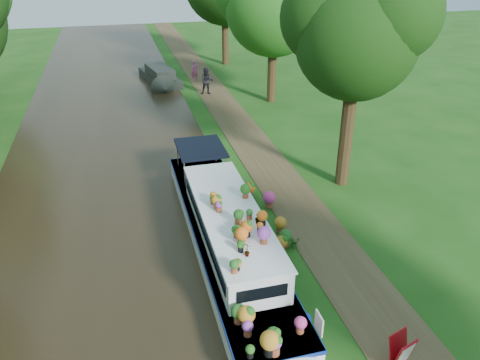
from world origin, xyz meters
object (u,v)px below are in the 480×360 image
(second_boat, at_px, (160,77))
(pedestrian_pink, at_px, (195,71))
(plant_boat, at_px, (231,237))
(pedestrian_dark, at_px, (207,81))
(sandwich_board, at_px, (401,354))

(second_boat, relative_size, pedestrian_pink, 4.35)
(plant_boat, bearing_deg, pedestrian_dark, 81.06)
(sandwich_board, height_order, pedestrian_dark, pedestrian_dark)
(sandwich_board, bearing_deg, pedestrian_dark, 72.34)
(second_boat, bearing_deg, sandwich_board, -94.87)
(pedestrian_dark, bearing_deg, second_boat, 137.02)
(plant_boat, xyz_separation_m, second_boat, (0.13, 22.44, -0.36))
(pedestrian_dark, bearing_deg, pedestrian_pink, 103.24)
(plant_boat, relative_size, sandwich_board, 13.85)
(plant_boat, relative_size, second_boat, 2.06)
(pedestrian_pink, relative_size, pedestrian_dark, 0.83)
(pedestrian_pink, bearing_deg, second_boat, 178.11)
(sandwich_board, xyz_separation_m, pedestrian_dark, (-0.04, 24.15, 0.47))
(pedestrian_pink, distance_m, pedestrian_dark, 3.68)
(second_boat, distance_m, sandwich_board, 28.07)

